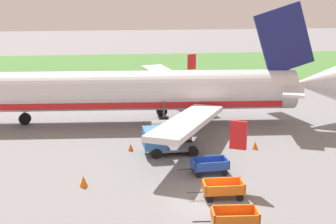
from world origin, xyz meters
name	(u,v)px	position (x,y,z in m)	size (l,w,h in m)	color
ground_plane	(208,202)	(0.00, 0.00, 0.00)	(220.00, 220.00, 0.00)	slate
grass_strip	(151,67)	(0.00, 48.80, 0.03)	(220.00, 28.00, 0.06)	#477A38
airplane	(147,91)	(-2.57, 17.58, 3.05)	(37.63, 30.26, 11.34)	silver
baggage_cart_second_in_row	(235,218)	(0.85, -3.27, 0.60)	(3.58, 1.53, 1.07)	orange
baggage_cart_third_in_row	(223,189)	(1.05, 0.56, 0.60)	(3.55, 1.40, 1.07)	orange
baggage_cart_fourth_in_row	(209,165)	(0.95, 4.50, 0.60)	(3.60, 1.62, 1.07)	#234CB2
service_truck_beside_carts	(161,141)	(-2.08, 8.77, 1.10)	(4.48, 2.23, 2.10)	slate
traffic_cone_near_plane	(84,181)	(-7.67, 3.18, 0.37)	(0.56, 0.56, 0.74)	orange
traffic_cone_mid_apron	(131,147)	(-4.40, 9.84, 0.29)	(0.44, 0.44, 0.57)	orange
traffic_cone_by_carts	(255,145)	(5.60, 9.21, 0.31)	(0.47, 0.47, 0.61)	orange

